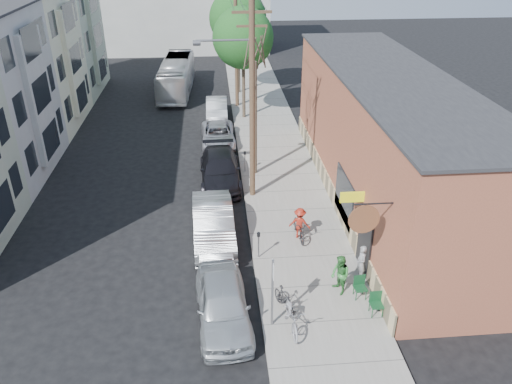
{
  "coord_description": "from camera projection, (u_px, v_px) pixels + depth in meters",
  "views": [
    {
      "loc": [
        0.6,
        -17.36,
        12.79
      ],
      "look_at": [
        2.44,
        3.53,
        1.5
      ],
      "focal_mm": 35.0,
      "sensor_mm": 36.0,
      "label": 1
    }
  ],
  "objects": [
    {
      "name": "parked_bike_b",
      "position": [
        292.0,
        315.0,
        17.48
      ],
      "size": [
        0.8,
        2.09,
        1.08
      ],
      "primitive_type": "imported",
      "rotation": [
        0.0,
        0.0,
        0.04
      ],
      "color": "gray",
      "rests_on": "sidewalk"
    },
    {
      "name": "parked_bike_a",
      "position": [
        284.0,
        300.0,
        18.32
      ],
      "size": [
        0.94,
        1.57,
        0.91
      ],
      "primitive_type": "imported",
      "rotation": [
        0.0,
        0.0,
        0.36
      ],
      "color": "black",
      "rests_on": "sidewalk"
    },
    {
      "name": "tree_bare",
      "position": [
        255.0,
        120.0,
        27.22
      ],
      "size": [
        0.24,
        0.24,
        6.39
      ],
      "color": "#44392C",
      "rests_on": "sidewalk"
    },
    {
      "name": "car_3",
      "position": [
        218.0,
        135.0,
        32.52
      ],
      "size": [
        2.21,
        4.64,
        1.28
      ],
      "primitive_type": "imported",
      "rotation": [
        0.0,
        0.0,
        0.02
      ],
      "color": "#B0B1B8",
      "rests_on": "ground"
    },
    {
      "name": "ground",
      "position": [
        206.0,
        264.0,
        21.24
      ],
      "size": [
        120.0,
        120.0,
        0.0
      ],
      "primitive_type": "plane",
      "color": "black"
    },
    {
      "name": "patron_green",
      "position": [
        340.0,
        275.0,
        19.03
      ],
      "size": [
        0.85,
        0.96,
        1.64
      ],
      "primitive_type": "imported",
      "rotation": [
        0.0,
        0.0,
        -1.24
      ],
      "color": "#2F7733",
      "rests_on": "sidewalk"
    },
    {
      "name": "patio_chair_b",
      "position": [
        377.0,
        305.0,
        18.12
      ],
      "size": [
        0.52,
        0.52,
        0.88
      ],
      "primitive_type": null,
      "rotation": [
        0.0,
        0.0,
        0.04
      ],
      "color": "#124122",
      "rests_on": "sidewalk"
    },
    {
      "name": "patio_chair_a",
      "position": [
        360.0,
        288.0,
        18.95
      ],
      "size": [
        0.55,
        0.55,
        0.88
      ],
      "primitive_type": null,
      "rotation": [
        0.0,
        0.0,
        0.11
      ],
      "color": "#124122",
      "rests_on": "sidewalk"
    },
    {
      "name": "bus",
      "position": [
        176.0,
        76.0,
        42.43
      ],
      "size": [
        2.8,
        10.08,
        2.78
      ],
      "primitive_type": "imported",
      "rotation": [
        0.0,
        0.0,
        -0.05
      ],
      "color": "silver",
      "rests_on": "ground"
    },
    {
      "name": "car_1",
      "position": [
        213.0,
        224.0,
        22.52
      ],
      "size": [
        2.0,
        5.22,
        1.7
      ],
      "primitive_type": "imported",
      "rotation": [
        0.0,
        0.0,
        0.04
      ],
      "color": "#A0A4A7",
      "rests_on": "ground"
    },
    {
      "name": "cyclist",
      "position": [
        300.0,
        223.0,
        22.48
      ],
      "size": [
        1.09,
        0.83,
        1.5
      ],
      "primitive_type": "imported",
      "rotation": [
        0.0,
        0.0,
        2.82
      ],
      "color": "maroon",
      "rests_on": "sidewalk"
    },
    {
      "name": "tree_leafy_far",
      "position": [
        238.0,
        19.0,
        39.74
      ],
      "size": [
        4.59,
        4.59,
        8.29
      ],
      "color": "#44392C",
      "rests_on": "sidewalk"
    },
    {
      "name": "apartment_row",
      "position": [
        9.0,
        78.0,
        30.47
      ],
      "size": [
        6.3,
        32.0,
        9.0
      ],
      "color": "#A5B095",
      "rests_on": "ground"
    },
    {
      "name": "parking_meter_near",
      "position": [
        259.0,
        241.0,
        21.07
      ],
      "size": [
        0.14,
        0.14,
        1.24
      ],
      "color": "slate",
      "rests_on": "sidewalk"
    },
    {
      "name": "tree_leafy_mid",
      "position": [
        243.0,
        38.0,
        34.35
      ],
      "size": [
        4.24,
        4.24,
        7.84
      ],
      "color": "#44392C",
      "rests_on": "sidewalk"
    },
    {
      "name": "sign_post",
      "position": [
        273.0,
        287.0,
        17.08
      ],
      "size": [
        0.07,
        0.45,
        2.8
      ],
      "color": "slate",
      "rests_on": "sidewalk"
    },
    {
      "name": "car_4",
      "position": [
        217.0,
        109.0,
        36.86
      ],
      "size": [
        1.56,
        4.4,
        1.45
      ],
      "primitive_type": "imported",
      "rotation": [
        0.0,
        0.0,
        -0.01
      ],
      "color": "#B4B7BC",
      "rests_on": "ground"
    },
    {
      "name": "parking_meter_far",
      "position": [
        245.0,
        158.0,
        28.52
      ],
      "size": [
        0.14,
        0.14,
        1.24
      ],
      "color": "slate",
      "rests_on": "sidewalk"
    },
    {
      "name": "car_2",
      "position": [
        220.0,
        170.0,
        27.64
      ],
      "size": [
        2.28,
        5.41,
        1.56
      ],
      "primitive_type": "imported",
      "rotation": [
        0.0,
        0.0,
        0.02
      ],
      "color": "black",
      "rests_on": "ground"
    },
    {
      "name": "car_0",
      "position": [
        223.0,
        304.0,
        17.85
      ],
      "size": [
        2.18,
        4.74,
        1.58
      ],
      "primitive_type": "imported",
      "rotation": [
        0.0,
        0.0,
        0.07
      ],
      "color": "silver",
      "rests_on": "ground"
    },
    {
      "name": "utility_pole_near",
      "position": [
        251.0,
        98.0,
        23.94
      ],
      "size": [
        3.57,
        0.28,
        10.0
      ],
      "color": "#503A28",
      "rests_on": "sidewalk"
    },
    {
      "name": "cyclist_bike",
      "position": [
        299.0,
        228.0,
        22.6
      ],
      "size": [
        0.78,
        1.9,
        0.98
      ],
      "primitive_type": "imported",
      "rotation": [
        0.0,
        0.0,
        0.07
      ],
      "color": "black",
      "rests_on": "sidewalk"
    },
    {
      "name": "cafe_building",
      "position": [
        385.0,
        141.0,
        24.75
      ],
      "size": [
        6.6,
        20.2,
        6.61
      ],
      "color": "#954F37",
      "rests_on": "ground"
    },
    {
      "name": "sidewalk",
      "position": [
        274.0,
        154.0,
        31.18
      ],
      "size": [
        4.5,
        58.0,
        0.15
      ],
      "primitive_type": "cube",
      "color": "gray",
      "rests_on": "ground"
    },
    {
      "name": "patron_grey",
      "position": [
        361.0,
        263.0,
        19.8
      ],
      "size": [
        0.4,
        0.59,
        1.54
      ],
      "primitive_type": "imported",
      "rotation": [
        0.0,
        0.0,
        -1.51
      ],
      "color": "gray",
      "rests_on": "sidewalk"
    },
    {
      "name": "utility_pole_far",
      "position": [
        236.0,
        38.0,
        36.95
      ],
      "size": [
        1.8,
        0.28,
        10.0
      ],
      "color": "#503A28",
      "rests_on": "sidewalk"
    }
  ]
}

